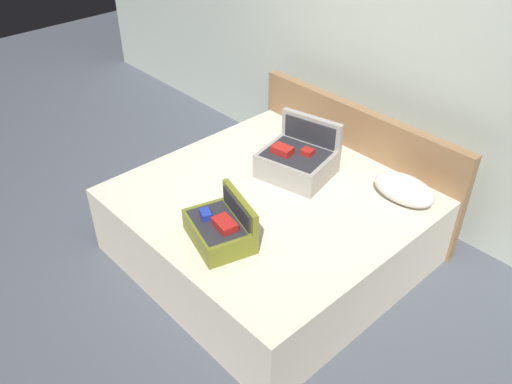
% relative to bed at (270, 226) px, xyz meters
% --- Properties ---
extents(ground_plane, '(12.00, 12.00, 0.00)m').
position_rel_bed_xyz_m(ground_plane, '(0.00, -0.40, -0.27)').
color(ground_plane, '#4C515B').
extents(back_wall, '(8.00, 0.10, 2.60)m').
position_rel_bed_xyz_m(back_wall, '(0.00, 1.25, 1.03)').
color(back_wall, '#B7C1B2').
rests_on(back_wall, ground).
extents(bed, '(1.88, 1.80, 0.54)m').
position_rel_bed_xyz_m(bed, '(0.00, 0.00, 0.00)').
color(bed, beige).
rests_on(bed, ground).
extents(headboard, '(1.92, 0.08, 0.89)m').
position_rel_bed_xyz_m(headboard, '(0.00, 0.94, 0.18)').
color(headboard, olive).
rests_on(headboard, ground).
extents(hard_case_large, '(0.57, 0.53, 0.39)m').
position_rel_bed_xyz_m(hard_case_large, '(-0.07, 0.34, 0.39)').
color(hard_case_large, gray).
rests_on(hard_case_large, bed).
extents(hard_case_medium, '(0.51, 0.43, 0.29)m').
position_rel_bed_xyz_m(hard_case_medium, '(0.13, -0.55, 0.36)').
color(hard_case_medium, olive).
rests_on(hard_case_medium, bed).
extents(pillow_near_headboard, '(0.46, 0.27, 0.18)m').
position_rel_bed_xyz_m(pillow_near_headboard, '(0.65, 0.63, 0.36)').
color(pillow_near_headboard, white).
rests_on(pillow_near_headboard, bed).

